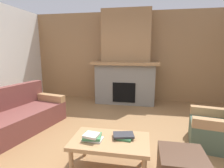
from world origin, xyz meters
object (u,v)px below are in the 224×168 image
object	(u,v)px
fireplace	(126,64)
couch	(17,117)
armchair	(219,129)
coffee_table	(110,143)

from	to	relation	value
fireplace	couch	world-z (taller)	fireplace
armchair	coffee_table	distance (m)	1.88
armchair	coffee_table	world-z (taller)	armchair
fireplace	coffee_table	size ratio (longest dim) A/B	2.70
fireplace	coffee_table	distance (m)	3.29
couch	armchair	distance (m)	3.65
coffee_table	armchair	bearing A→B (deg)	29.30
coffee_table	couch	bearing A→B (deg)	157.65
couch	armchair	world-z (taller)	same
armchair	coffee_table	bearing A→B (deg)	-150.70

